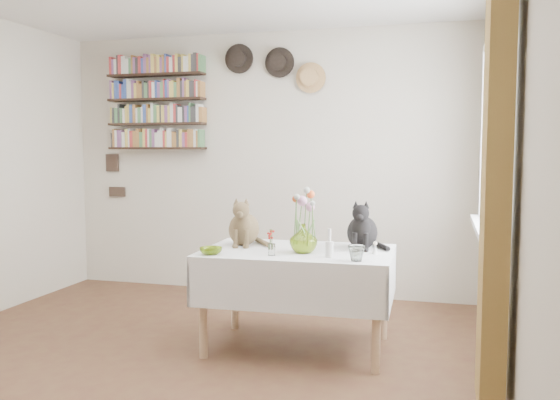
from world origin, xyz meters
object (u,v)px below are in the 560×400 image
(tabby_cat, at_px, (244,220))
(bookshelf_unit, at_px, (156,103))
(dining_table, at_px, (298,274))
(black_cat, at_px, (362,223))
(flower_vase, at_px, (304,238))

(tabby_cat, height_order, bookshelf_unit, bookshelf_unit)
(dining_table, bearing_deg, bookshelf_unit, 141.11)
(dining_table, xyz_separation_m, tabby_cat, (-0.43, 0.12, 0.35))
(tabby_cat, relative_size, black_cat, 1.02)
(dining_table, bearing_deg, flower_vase, -56.22)
(tabby_cat, bearing_deg, flower_vase, -32.81)
(flower_vase, distance_m, bookshelf_unit, 2.63)
(dining_table, bearing_deg, tabby_cat, 164.91)
(dining_table, distance_m, bookshelf_unit, 2.65)
(bookshelf_unit, bearing_deg, flower_vase, -39.68)
(tabby_cat, bearing_deg, black_cat, -4.52)
(dining_table, relative_size, black_cat, 3.76)
(tabby_cat, relative_size, flower_vase, 1.83)
(tabby_cat, xyz_separation_m, bookshelf_unit, (-1.36, 1.33, 0.97))
(tabby_cat, height_order, flower_vase, tabby_cat)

